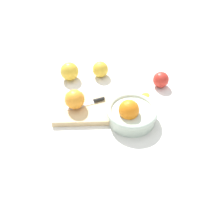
% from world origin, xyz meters
% --- Properties ---
extents(ground_plane, '(2.40, 2.40, 0.00)m').
position_xyz_m(ground_plane, '(0.00, 0.00, 0.00)').
color(ground_plane, silver).
extents(bowl, '(0.19, 0.19, 0.10)m').
position_xyz_m(bowl, '(-0.10, 0.13, 0.04)').
color(bowl, beige).
rests_on(bowl, ground_plane).
extents(cutting_board, '(0.26, 0.18, 0.02)m').
position_xyz_m(cutting_board, '(0.07, 0.08, 0.01)').
color(cutting_board, '#DBB77F').
rests_on(cutting_board, ground_plane).
extents(orange_on_board, '(0.08, 0.08, 0.08)m').
position_xyz_m(orange_on_board, '(0.11, 0.08, 0.06)').
color(orange_on_board, orange).
rests_on(orange_on_board, cutting_board).
extents(knife, '(0.15, 0.07, 0.01)m').
position_xyz_m(knife, '(0.06, 0.06, 0.03)').
color(knife, silver).
rests_on(knife, cutting_board).
extents(apple_front_center, '(0.07, 0.07, 0.07)m').
position_xyz_m(apple_front_center, '(0.03, -0.15, 0.04)').
color(apple_front_center, gold).
rests_on(apple_front_center, ground_plane).
extents(apple_front_left, '(0.07, 0.07, 0.07)m').
position_xyz_m(apple_front_left, '(-0.24, -0.08, 0.03)').
color(apple_front_left, red).
rests_on(apple_front_left, ground_plane).
extents(apple_front_right, '(0.08, 0.08, 0.08)m').
position_xyz_m(apple_front_right, '(0.16, -0.13, 0.04)').
color(apple_front_right, gold).
rests_on(apple_front_right, ground_plane).
extents(citrus_peel, '(0.06, 0.06, 0.01)m').
position_xyz_m(citrus_peel, '(-0.17, -0.01, 0.00)').
color(citrus_peel, orange).
rests_on(citrus_peel, ground_plane).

